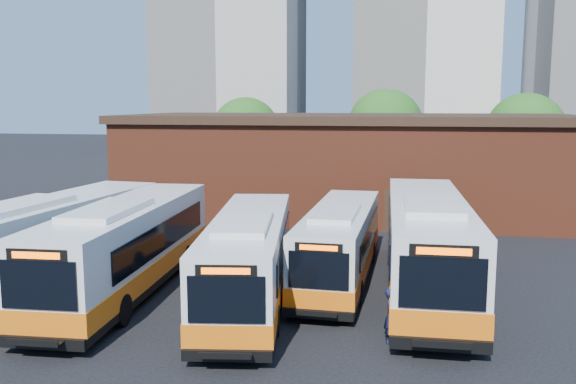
% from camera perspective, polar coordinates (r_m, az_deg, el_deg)
% --- Properties ---
extents(ground, '(220.00, 220.00, 0.00)m').
position_cam_1_polar(ground, '(21.32, 1.38, -11.27)').
color(ground, black).
extents(bus_farwest, '(3.89, 13.35, 3.59)m').
position_cam_1_polar(bus_farwest, '(25.55, -21.52, -4.74)').
color(bus_farwest, silver).
rests_on(bus_farwest, ground).
extents(bus_west, '(3.27, 13.14, 3.55)m').
position_cam_1_polar(bus_west, '(24.02, -14.83, -5.29)').
color(bus_west, silver).
rests_on(bus_west, ground).
extents(bus_midwest, '(4.08, 12.24, 3.28)m').
position_cam_1_polar(bus_midwest, '(22.14, -3.68, -6.50)').
color(bus_midwest, silver).
rests_on(bus_midwest, ground).
extents(bus_mideast, '(2.73, 11.42, 3.09)m').
position_cam_1_polar(bus_mideast, '(24.93, 4.89, -5.03)').
color(bus_mideast, silver).
rests_on(bus_mideast, ground).
extents(bus_east, '(3.07, 13.78, 3.74)m').
position_cam_1_polar(bus_east, '(23.91, 12.87, -5.07)').
color(bus_east, silver).
rests_on(bus_east, ground).
extents(transit_worker, '(0.54, 0.69, 1.67)m').
position_cam_1_polar(transit_worker, '(18.89, 9.64, -11.34)').
color(transit_worker, '#121434').
rests_on(transit_worker, ground).
extents(depot_building, '(28.60, 12.60, 6.40)m').
position_cam_1_polar(depot_building, '(40.16, 5.77, 2.73)').
color(depot_building, maroon).
rests_on(depot_building, ground).
extents(tree_west, '(6.00, 6.00, 7.65)m').
position_cam_1_polar(tree_west, '(53.53, -3.97, 5.64)').
color(tree_west, '#382314').
rests_on(tree_west, ground).
extents(tree_mid, '(6.56, 6.56, 8.36)m').
position_cam_1_polar(tree_mid, '(53.90, 9.09, 6.04)').
color(tree_mid, '#382314').
rests_on(tree_mid, ground).
extents(tree_east, '(6.24, 6.24, 7.96)m').
position_cam_1_polar(tree_east, '(51.87, 21.31, 5.21)').
color(tree_east, '#382314').
rests_on(tree_east, ground).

